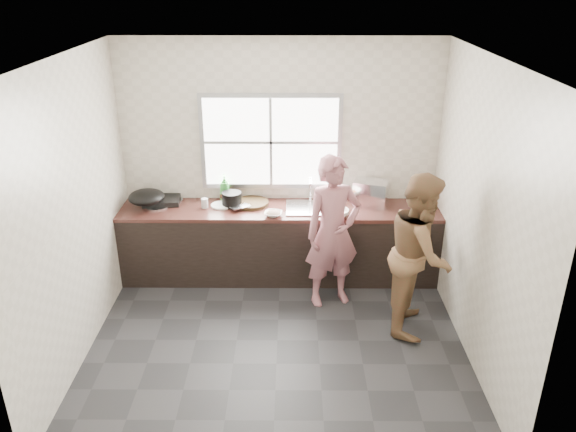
{
  "coord_description": "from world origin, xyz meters",
  "views": [
    {
      "loc": [
        0.14,
        -4.54,
        3.35
      ],
      "look_at": [
        0.1,
        0.65,
        1.05
      ],
      "focal_mm": 35.0,
      "sensor_mm": 36.0,
      "label": 1
    }
  ],
  "objects_px": {
    "bowl_held": "(327,214)",
    "bottle_brown_short": "(226,194)",
    "bowl_mince": "(273,214)",
    "bottle_brown_tall": "(226,193)",
    "dish_rack": "(371,192)",
    "pot_lid_left": "(157,206)",
    "glass_jar": "(205,203)",
    "plate_food": "(222,205)",
    "bottle_green": "(225,188)",
    "bowl_crabs": "(338,213)",
    "cutting_board": "(252,203)",
    "burner": "(162,199)",
    "black_pot": "(232,199)",
    "pot_lid_right": "(174,200)",
    "wok": "(146,197)",
    "woman": "(333,237)",
    "person_side": "(420,253)"
  },
  "relations": [
    {
      "from": "bowl_held",
      "to": "glass_jar",
      "type": "distance_m",
      "value": 1.39
    },
    {
      "from": "black_pot",
      "to": "pot_lid_right",
      "type": "distance_m",
      "value": 0.72
    },
    {
      "from": "bowl_held",
      "to": "wok",
      "type": "distance_m",
      "value": 2.03
    },
    {
      "from": "wok",
      "to": "bottle_brown_short",
      "type": "bearing_deg",
      "value": 15.2
    },
    {
      "from": "bowl_crabs",
      "to": "dish_rack",
      "type": "relative_size",
      "value": 0.54
    },
    {
      "from": "bowl_mince",
      "to": "bottle_brown_tall",
      "type": "bearing_deg",
      "value": 141.78
    },
    {
      "from": "person_side",
      "to": "bowl_crabs",
      "type": "distance_m",
      "value": 1.08
    },
    {
      "from": "bottle_green",
      "to": "glass_jar",
      "type": "distance_m",
      "value": 0.32
    },
    {
      "from": "bowl_crabs",
      "to": "glass_jar",
      "type": "distance_m",
      "value": 1.5
    },
    {
      "from": "bowl_mince",
      "to": "pot_lid_left",
      "type": "relative_size",
      "value": 0.72
    },
    {
      "from": "bowl_mince",
      "to": "bowl_crabs",
      "type": "height_order",
      "value": "bowl_crabs"
    },
    {
      "from": "black_pot",
      "to": "pot_lid_left",
      "type": "height_order",
      "value": "black_pot"
    },
    {
      "from": "person_side",
      "to": "glass_jar",
      "type": "bearing_deg",
      "value": 78.9
    },
    {
      "from": "burner",
      "to": "woman",
      "type": "bearing_deg",
      "value": -21.19
    },
    {
      "from": "bowl_mince",
      "to": "person_side",
      "type": "bearing_deg",
      "value": -28.39
    },
    {
      "from": "plate_food",
      "to": "bottle_green",
      "type": "distance_m",
      "value": 0.23
    },
    {
      "from": "bowl_held",
      "to": "wok",
      "type": "relative_size",
      "value": 0.47
    },
    {
      "from": "bowl_held",
      "to": "pot_lid_right",
      "type": "xyz_separation_m",
      "value": [
        -1.77,
        0.44,
        -0.02
      ]
    },
    {
      "from": "plate_food",
      "to": "dish_rack",
      "type": "height_order",
      "value": "dish_rack"
    },
    {
      "from": "bowl_mince",
      "to": "glass_jar",
      "type": "bearing_deg",
      "value": 163.88
    },
    {
      "from": "pot_lid_left",
      "to": "burner",
      "type": "bearing_deg",
      "value": 79.41
    },
    {
      "from": "person_side",
      "to": "plate_food",
      "type": "distance_m",
      "value": 2.3
    },
    {
      "from": "bowl_mince",
      "to": "pot_lid_left",
      "type": "xyz_separation_m",
      "value": [
        -1.33,
        0.25,
        -0.02
      ]
    },
    {
      "from": "bowl_crabs",
      "to": "pot_lid_left",
      "type": "distance_m",
      "value": 2.05
    },
    {
      "from": "black_pot",
      "to": "bottle_brown_tall",
      "type": "distance_m",
      "value": 0.17
    },
    {
      "from": "woman",
      "to": "dish_rack",
      "type": "height_order",
      "value": "woman"
    },
    {
      "from": "plate_food",
      "to": "bottle_brown_short",
      "type": "xyz_separation_m",
      "value": [
        0.04,
        0.17,
        0.08
      ]
    },
    {
      "from": "glass_jar",
      "to": "wok",
      "type": "xyz_separation_m",
      "value": [
        -0.65,
        -0.02,
        0.08
      ]
    },
    {
      "from": "bottle_brown_short",
      "to": "dish_rack",
      "type": "distance_m",
      "value": 1.67
    },
    {
      "from": "cutting_board",
      "to": "bottle_brown_short",
      "type": "xyz_separation_m",
      "value": [
        -0.3,
        0.12,
        0.07
      ]
    },
    {
      "from": "bowl_crabs",
      "to": "dish_rack",
      "type": "distance_m",
      "value": 0.54
    },
    {
      "from": "bowl_mince",
      "to": "dish_rack",
      "type": "distance_m",
      "value": 1.16
    },
    {
      "from": "black_pot",
      "to": "plate_food",
      "type": "relative_size",
      "value": 0.92
    },
    {
      "from": "woman",
      "to": "wok",
      "type": "bearing_deg",
      "value": 146.98
    },
    {
      "from": "person_side",
      "to": "bowl_held",
      "type": "bearing_deg",
      "value": 60.83
    },
    {
      "from": "dish_rack",
      "to": "pot_lid_left",
      "type": "bearing_deg",
      "value": -159.85
    },
    {
      "from": "cutting_board",
      "to": "bottle_green",
      "type": "height_order",
      "value": "bottle_green"
    },
    {
      "from": "cutting_board",
      "to": "bottle_green",
      "type": "relative_size",
      "value": 1.23
    },
    {
      "from": "pot_lid_right",
      "to": "bowl_held",
      "type": "bearing_deg",
      "value": -13.94
    },
    {
      "from": "bowl_held",
      "to": "bottle_brown_short",
      "type": "bearing_deg",
      "value": 159.13
    },
    {
      "from": "bottle_brown_short",
      "to": "pot_lid_right",
      "type": "height_order",
      "value": "bottle_brown_short"
    },
    {
      "from": "person_side",
      "to": "bowl_crabs",
      "type": "height_order",
      "value": "person_side"
    },
    {
      "from": "plate_food",
      "to": "bottle_brown_short",
      "type": "bearing_deg",
      "value": 77.79
    },
    {
      "from": "bowl_mince",
      "to": "bowl_crabs",
      "type": "relative_size",
      "value": 0.96
    },
    {
      "from": "person_side",
      "to": "bowl_held",
      "type": "xyz_separation_m",
      "value": [
        -0.86,
        0.78,
        0.07
      ]
    },
    {
      "from": "bowl_held",
      "to": "bottle_brown_tall",
      "type": "height_order",
      "value": "bottle_brown_tall"
    },
    {
      "from": "cutting_board",
      "to": "burner",
      "type": "bearing_deg",
      "value": 175.11
    },
    {
      "from": "bottle_green",
      "to": "burner",
      "type": "xyz_separation_m",
      "value": [
        -0.73,
        -0.03,
        -0.13
      ]
    },
    {
      "from": "cutting_board",
      "to": "bowl_crabs",
      "type": "height_order",
      "value": "bowl_crabs"
    },
    {
      "from": "pot_lid_left",
      "to": "cutting_board",
      "type": "bearing_deg",
      "value": 3.52
    }
  ]
}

